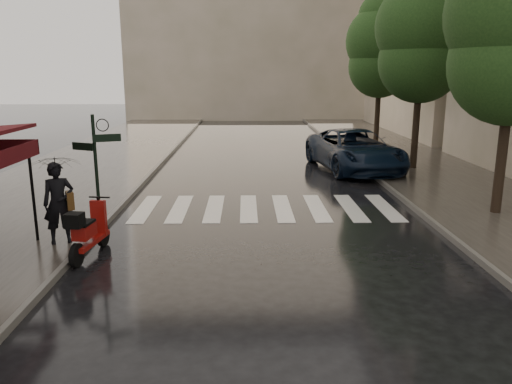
{
  "coord_description": "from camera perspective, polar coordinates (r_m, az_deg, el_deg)",
  "views": [
    {
      "loc": [
        2.36,
        -8.77,
        4.02
      ],
      "look_at": [
        2.6,
        2.26,
        1.4
      ],
      "focal_mm": 35.0,
      "sensor_mm": 36.0,
      "label": 1
    }
  ],
  "objects": [
    {
      "name": "ground",
      "position": [
        9.93,
        -15.16,
        -11.01
      ],
      "size": [
        120.0,
        120.0,
        0.0
      ],
      "primitive_type": "plane",
      "color": "black",
      "rests_on": "ground"
    },
    {
      "name": "sidewalk_near",
      "position": [
        22.23,
        -19.21,
        2.36
      ],
      "size": [
        6.0,
        60.0,
        0.12
      ],
      "primitive_type": "cube",
      "color": "#38332D",
      "rests_on": "ground"
    },
    {
      "name": "sidewalk_far",
      "position": [
        22.56,
        19.27,
        2.51
      ],
      "size": [
        5.5,
        60.0,
        0.12
      ],
      "primitive_type": "cube",
      "color": "#38332D",
      "rests_on": "ground"
    },
    {
      "name": "curb_near",
      "position": [
        21.48,
        -11.44,
        2.52
      ],
      "size": [
        0.12,
        60.0,
        0.16
      ],
      "primitive_type": "cube",
      "color": "#595651",
      "rests_on": "ground"
    },
    {
      "name": "curb_far",
      "position": [
        21.74,
        12.34,
        2.61
      ],
      "size": [
        0.12,
        60.0,
        0.16
      ],
      "primitive_type": "cube",
      "color": "#595651",
      "rests_on": "ground"
    },
    {
      "name": "crosswalk",
      "position": [
        15.31,
        1.11,
        -1.83
      ],
      "size": [
        7.85,
        3.2,
        0.01
      ],
      "color": "silver",
      "rests_on": "ground"
    },
    {
      "name": "signpost",
      "position": [
        12.48,
        -17.77,
        2.63
      ],
      "size": [
        1.17,
        0.29,
        3.1
      ],
      "color": "black",
      "rests_on": "ground"
    },
    {
      "name": "backdrop_building",
      "position": [
        47.15,
        -0.48,
        20.66
      ],
      "size": [
        22.0,
        6.0,
        20.0
      ],
      "primitive_type": "cube",
      "color": "gray",
      "rests_on": "ground"
    },
    {
      "name": "tree_mid",
      "position": [
        22.01,
        18.51,
        16.81
      ],
      "size": [
        3.8,
        3.8,
        8.34
      ],
      "color": "black",
      "rests_on": "sidewalk_far"
    },
    {
      "name": "tree_far",
      "position": [
        28.75,
        14.1,
        15.85
      ],
      "size": [
        3.8,
        3.8,
        8.16
      ],
      "color": "black",
      "rests_on": "sidewalk_far"
    },
    {
      "name": "pedestrian_with_umbrella",
      "position": [
        12.34,
        -21.9,
        2.22
      ],
      "size": [
        1.53,
        1.54,
        2.6
      ],
      "rotation": [
        0.0,
        0.0,
        0.45
      ],
      "color": "black",
      "rests_on": "sidewalk_near"
    },
    {
      "name": "scooter",
      "position": [
        11.75,
        -18.62,
        -4.41
      ],
      "size": [
        0.62,
        1.87,
        1.23
      ],
      "rotation": [
        0.0,
        0.0,
        -0.14
      ],
      "color": "black",
      "rests_on": "ground"
    },
    {
      "name": "parked_car",
      "position": [
        21.68,
        11.18,
        4.73
      ],
      "size": [
        3.75,
        6.54,
        1.72
      ],
      "primitive_type": "imported",
      "rotation": [
        0.0,
        0.0,
        0.15
      ],
      "color": "black",
      "rests_on": "ground"
    }
  ]
}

